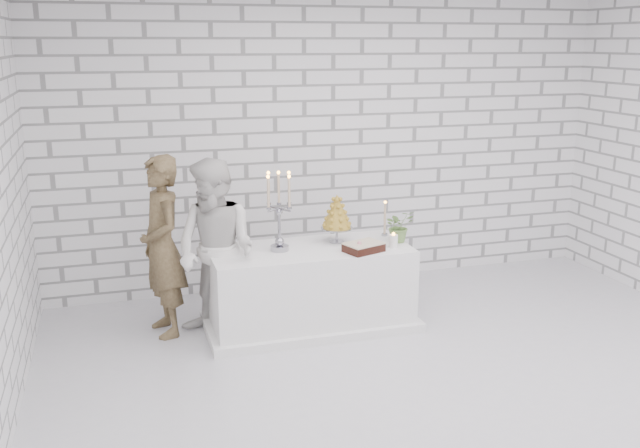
{
  "coord_description": "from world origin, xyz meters",
  "views": [
    {
      "loc": [
        -2.24,
        -4.44,
        2.55
      ],
      "look_at": [
        -0.58,
        1.05,
        1.05
      ],
      "focal_mm": 39.11,
      "sensor_mm": 36.0,
      "label": 1
    }
  ],
  "objects": [
    {
      "name": "pillar_candle",
      "position": [
        0.14,
        1.14,
        0.81
      ],
      "size": [
        0.1,
        0.1,
        0.12
      ],
      "primitive_type": "cylinder",
      "rotation": [
        0.0,
        0.0,
        -0.29
      ],
      "color": "white",
      "rests_on": "cake_table"
    },
    {
      "name": "flowers",
      "position": [
        0.27,
        1.32,
        0.9
      ],
      "size": [
        0.3,
        0.27,
        0.3
      ],
      "primitive_type": "imported",
      "rotation": [
        0.0,
        0.0,
        0.15
      ],
      "color": "#527C3B",
      "rests_on": "cake_table"
    },
    {
      "name": "cake_table",
      "position": [
        -0.58,
        1.35,
        0.38
      ],
      "size": [
        1.8,
        0.8,
        0.75
      ],
      "primitive_type": "cube",
      "color": "white",
      "rests_on": "ground"
    },
    {
      "name": "bride",
      "position": [
        -1.43,
        1.34,
        0.8
      ],
      "size": [
        0.98,
        0.98,
        1.6
      ],
      "primitive_type": "imported",
      "rotation": [
        0.0,
        0.0,
        -0.81
      ],
      "color": "white",
      "rests_on": "ground"
    },
    {
      "name": "candelabra",
      "position": [
        -0.86,
        1.36,
        1.11
      ],
      "size": [
        0.35,
        0.35,
        0.72
      ],
      "primitive_type": null,
      "rotation": [
        0.0,
        0.0,
        -0.24
      ],
      "color": "#93939D",
      "rests_on": "cake_table"
    },
    {
      "name": "wall_back",
      "position": [
        0.0,
        2.5,
        1.5
      ],
      "size": [
        6.0,
        0.01,
        3.0
      ],
      "primitive_type": "cube",
      "color": "white",
      "rests_on": "ground"
    },
    {
      "name": "chocolate_cake",
      "position": [
        -0.16,
        1.11,
        0.79
      ],
      "size": [
        0.38,
        0.33,
        0.08
      ],
      "primitive_type": "cube",
      "rotation": [
        0.0,
        0.0,
        0.35
      ],
      "color": "black",
      "rests_on": "cake_table"
    },
    {
      "name": "croquembouche",
      "position": [
        -0.3,
        1.46,
        0.98
      ],
      "size": [
        0.33,
        0.33,
        0.46
      ],
      "primitive_type": null,
      "rotation": [
        0.0,
        0.0,
        -0.14
      ],
      "color": "olive",
      "rests_on": "cake_table"
    },
    {
      "name": "ground",
      "position": [
        0.0,
        0.0,
        0.0
      ],
      "size": [
        6.0,
        5.0,
        0.01
      ],
      "primitive_type": "cube",
      "color": "silver",
      "rests_on": "ground"
    },
    {
      "name": "groom",
      "position": [
        -1.87,
        1.58,
        0.81
      ],
      "size": [
        0.51,
        0.66,
        1.62
      ],
      "primitive_type": "imported",
      "rotation": [
        0.0,
        0.0,
        -1.35
      ],
      "color": "#4F3E26",
      "rests_on": "ground"
    },
    {
      "name": "extra_taper",
      "position": [
        0.21,
        1.54,
        0.91
      ],
      "size": [
        0.08,
        0.08,
        0.32
      ],
      "primitive_type": "cylinder",
      "rotation": [
        0.0,
        0.0,
        -0.3
      ],
      "color": "#CFB392",
      "rests_on": "cake_table"
    }
  ]
}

